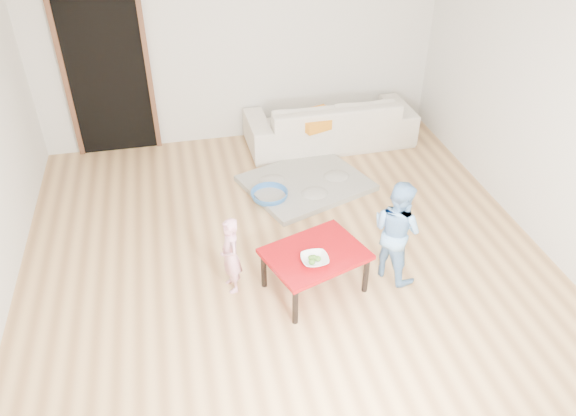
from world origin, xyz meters
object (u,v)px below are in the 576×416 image
object	(u,v)px
child_pink	(230,256)
child_blue	(397,230)
basin	(269,196)
sofa	(330,121)
bowl	(315,260)
red_table	(315,271)

from	to	relation	value
child_pink	child_blue	xyz separation A→B (m)	(1.48, -0.13, 0.13)
child_blue	basin	size ratio (longest dim) A/B	2.43
child_pink	sofa	bearing A→B (deg)	135.75
child_blue	basin	world-z (taller)	child_blue
basin	sofa	bearing A→B (deg)	48.95
child_pink	basin	bearing A→B (deg)	144.33
bowl	child_pink	bearing A→B (deg)	156.10
sofa	child_pink	distance (m)	2.94
red_table	bowl	xyz separation A→B (m)	(-0.04, -0.13, 0.24)
red_table	basin	xyz separation A→B (m)	(-0.13, 1.46, -0.15)
bowl	child_blue	world-z (taller)	child_blue
basin	child_blue	bearing A→B (deg)	-58.01
sofa	child_pink	xyz separation A→B (m)	(-1.61, -2.46, 0.06)
child_pink	child_blue	size ratio (longest dim) A/B	0.75
bowl	red_table	bearing A→B (deg)	72.75
bowl	basin	bearing A→B (deg)	93.16
red_table	child_blue	distance (m)	0.81
sofa	basin	bearing A→B (deg)	47.93
sofa	bowl	size ratio (longest dim) A/B	9.10
bowl	child_blue	distance (m)	0.82
bowl	basin	distance (m)	1.64
basin	bowl	bearing A→B (deg)	-86.84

